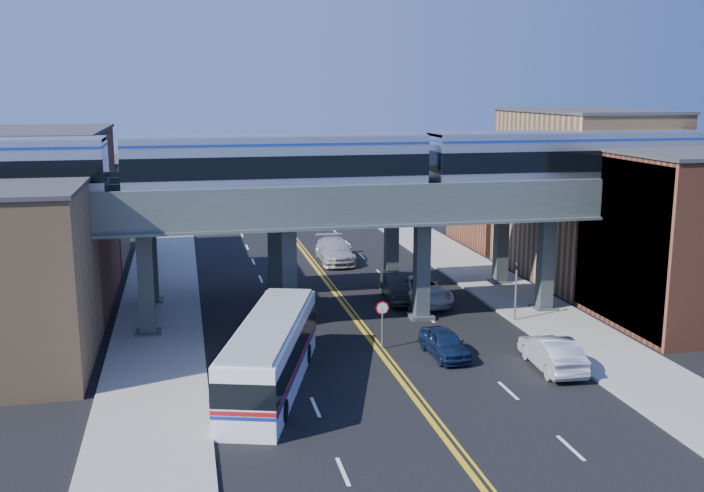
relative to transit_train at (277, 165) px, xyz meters
The scene contains 21 objects.
ground 13.20m from the transit_train, 60.27° to the right, with size 120.00×120.00×0.00m, color black.
sidewalk_west 11.83m from the transit_train, 163.91° to the left, with size 5.00×70.00×0.16m, color gray.
sidewalk_east 18.71m from the transit_train, ahead, with size 5.00×70.00×0.16m, color gray.
building_west_a 15.32m from the transit_train, 163.98° to the right, with size 8.00×10.00×9.00m, color #9E7952.
building_west_b 16.54m from the transit_train, 150.13° to the left, with size 8.00×14.00×11.00m, color brown.
building_west_c 25.78m from the transit_train, 123.56° to the left, with size 8.00×10.00×8.00m, color #9E7952.
building_east_a 23.83m from the transit_train, ahead, with size 8.00×10.00×10.00m, color brown.
building_east_b 24.66m from the transit_train, 19.13° to the left, with size 8.00×14.00×12.00m, color #9E7952.
building_east_c 31.59m from the transit_train, 42.31° to the left, with size 8.00×10.00×9.00m, color brown.
mural_panel 20.09m from the transit_train, 11.82° to the right, with size 0.10×9.50×9.50m, color teal.
elevated_viaduct_near 5.46m from the transit_train, ahead, with size 52.00×3.60×7.40m.
elevated_viaduct_far 8.88m from the transit_train, 56.87° to the left, with size 52.00×3.60×7.40m.
transit_train is the anchor object (origin of this frame).
stop_sign 10.39m from the transit_train, 45.77° to the right, with size 0.76×0.09×2.63m.
traffic_signal 15.64m from the transit_train, ahead, with size 0.15×0.18×4.10m.
transit_bus 12.24m from the transit_train, 99.44° to the right, with size 6.02×12.24×3.09m.
car_lane_a 13.53m from the transit_train, 41.53° to the right, with size 1.69×4.20×1.43m, color #111F3F.
car_lane_b 12.77m from the transit_train, 27.10° to the left, with size 1.88×5.39×1.78m, color #28292B.
car_lane_c 13.32m from the transit_train, 20.50° to the left, with size 2.83×6.14×1.70m, color silver.
car_lane_d 19.67m from the transit_train, 68.67° to the left, with size 2.60×6.40×1.86m, color #B0AFB4.
car_parked_curb 17.92m from the transit_train, 38.31° to the right, with size 1.76×5.05×1.67m, color #B5B5BA.
Camera 1 is at (-9.72, -35.72, 13.64)m, focal length 40.00 mm.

